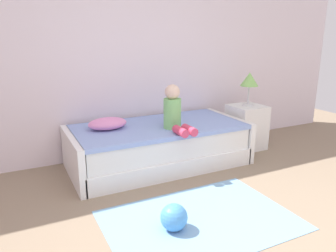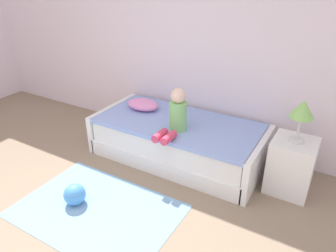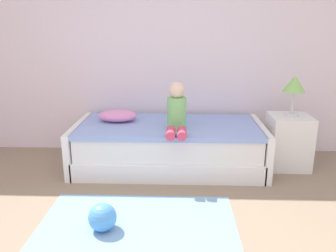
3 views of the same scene
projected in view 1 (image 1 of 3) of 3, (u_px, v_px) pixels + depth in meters
The scene contains 8 objects.
wall_rear at pixel (117, 42), 4.02m from camera, with size 7.20×0.10×2.90m, color white.
bed at pixel (159, 145), 3.95m from camera, with size 2.11×1.00×0.50m.
nightstand at pixel (246, 127), 4.54m from camera, with size 0.44×0.44×0.60m, color white.
table_lamp at pixel (249, 81), 4.37m from camera, with size 0.24×0.24×0.45m.
child_figure at pixel (174, 111), 3.67m from camera, with size 0.20×0.51×0.50m.
pillow at pixel (108, 123), 3.70m from camera, with size 0.44×0.30×0.13m, color #EA8CC6.
toy_ball at pixel (174, 217), 2.64m from camera, with size 0.22×0.22×0.22m, color #4C99E5.
area_rug at pixel (200, 220), 2.81m from camera, with size 1.60×1.10×0.01m, color #7AA8CC.
Camera 1 is at (-1.28, -1.40, 1.54)m, focal length 35.04 mm.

